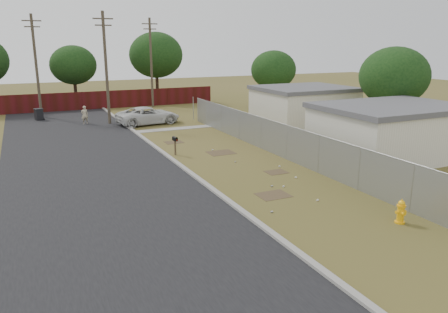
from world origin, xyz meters
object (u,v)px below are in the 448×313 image
mailbox (175,140)px  pedestrian (85,115)px  fire_hydrant (401,212)px  trash_bin (39,114)px  pickup_truck (148,115)px

mailbox → pedestrian: pedestrian is taller
mailbox → pedestrian: (-3.46, 13.07, -0.13)m
fire_hydrant → trash_bin: (-11.18, 29.96, 0.08)m
pickup_truck → pedestrian: size_ratio=3.43×
mailbox → pickup_truck: 10.84m
fire_hydrant → mailbox: (-4.33, 13.33, 0.45)m
pedestrian → mailbox: bearing=102.2°
fire_hydrant → trash_bin: size_ratio=0.92×
fire_hydrant → pickup_truck: (-3.02, 24.09, 0.28)m
fire_hydrant → pedestrian: 27.53m
pedestrian → trash_bin: pedestrian is taller
pickup_truck → trash_bin: size_ratio=5.11×
mailbox → pedestrian: size_ratio=0.74×
trash_bin → mailbox: bearing=-67.6°
pedestrian → fire_hydrant: bearing=103.8°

